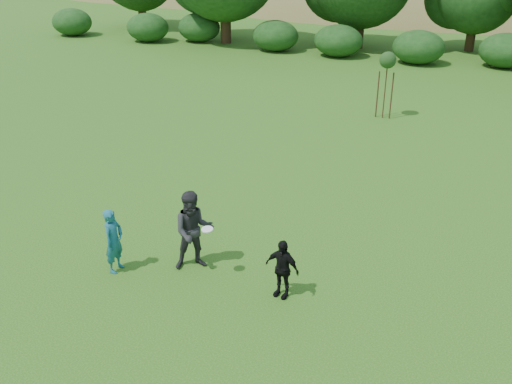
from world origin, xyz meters
TOP-DOWN VIEW (x-y plane):
  - ground at (0.00, 0.00)m, footprint 120.00×120.00m
  - player_teal at (-2.23, -0.30)m, footprint 0.41×0.61m
  - player_grey at (-0.56, 0.61)m, footprint 1.24×1.18m
  - player_black at (1.80, 0.36)m, footprint 0.87×0.46m
  - frisbee at (-0.04, 0.34)m, footprint 0.27×0.27m
  - sapling at (0.98, 14.33)m, footprint 0.70×0.70m
  - hillside at (-0.56, 68.45)m, footprint 150.00×72.00m

SIDE VIEW (x-z plane):
  - hillside at x=-0.56m, z-range -37.97..14.03m
  - ground at x=0.00m, z-range 0.00..0.00m
  - player_black at x=1.80m, z-range 0.00..1.41m
  - player_teal at x=-2.23m, z-range 0.00..1.62m
  - player_grey at x=-0.56m, z-range 0.00..2.01m
  - frisbee at x=-0.04m, z-range 1.26..1.32m
  - sapling at x=0.98m, z-range 0.99..3.84m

